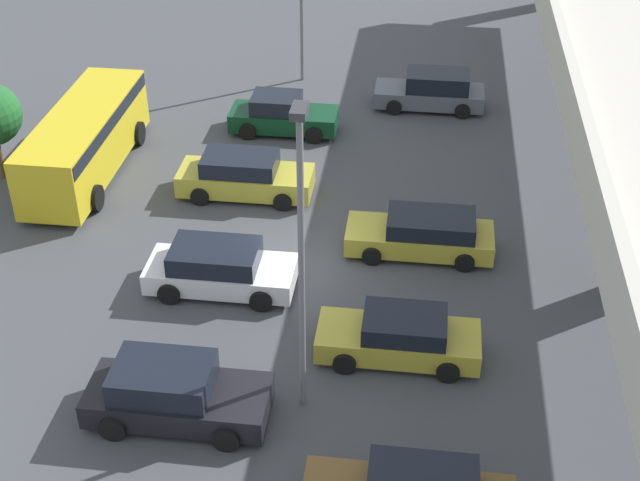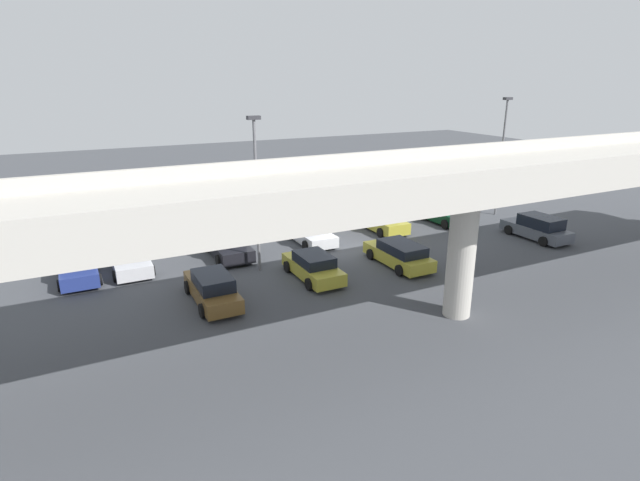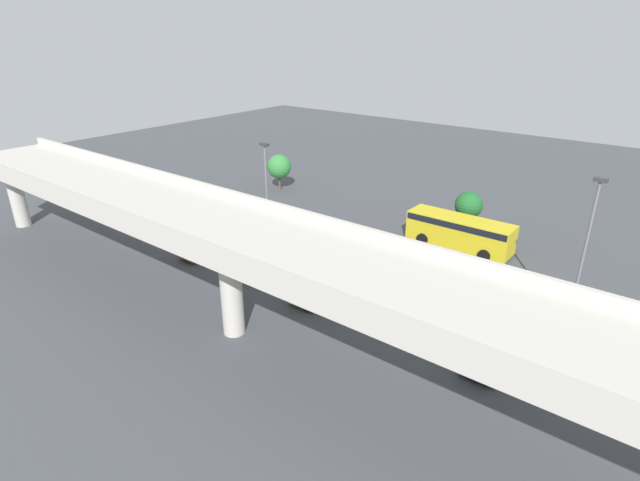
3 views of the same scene
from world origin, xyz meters
name	(u,v)px [view 2 (image 2 of 3)]	position (x,y,z in m)	size (l,w,h in m)	color
ground_plane	(345,249)	(0.00, 0.00, 0.00)	(117.61, 117.61, 0.00)	#424449
highway_overpass	(468,184)	(0.00, 10.50, 6.15)	(56.13, 6.01, 7.39)	#BCB7AD
parked_car_0	(537,228)	(-12.82, 4.01, 0.78)	(2.11, 4.73, 1.64)	#515660
parked_car_1	(442,213)	(-9.67, -2.10, 0.74)	(2.04, 4.42, 1.61)	#0C381E
parked_car_2	(380,220)	(-4.39, -2.64, 0.76)	(2.12, 4.90, 1.59)	gold
parked_car_3	(399,254)	(-1.40, 3.96, 0.70)	(2.11, 4.85, 1.43)	gold
parked_car_4	(309,232)	(1.44, -2.27, 0.74)	(2.19, 4.62, 1.51)	silver
parked_car_5	(313,266)	(3.98, 3.48, 0.68)	(2.04, 4.59, 1.43)	gold
parked_car_6	(227,244)	(7.12, -2.20, 0.78)	(2.23, 4.73, 1.66)	black
parked_car_7	(212,288)	(9.74, 4.06, 0.72)	(1.98, 4.87, 1.54)	brown
parked_car_8	(130,258)	(12.79, -2.44, 0.71)	(2.18, 4.77, 1.53)	silver
parked_car_9	(78,266)	(15.48, -2.23, 0.72)	(2.12, 4.51, 1.49)	navy
shuttle_bus	(347,191)	(-5.22, -8.89, 1.53)	(8.33, 2.67, 2.55)	gold
lamp_post_near_aisle	(256,184)	(6.21, 1.05, 5.01)	(0.70, 0.35, 8.63)	slate
lamp_post_mid_lot	(502,149)	(-15.13, -2.05, 5.28)	(0.70, 0.35, 9.14)	slate
tree_front_left	(322,173)	(-4.50, -12.06, 2.60)	(2.31, 2.31, 3.77)	brown
tree_front_centre	(51,200)	(16.58, -11.54, 2.58)	(2.58, 2.58, 3.88)	brown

